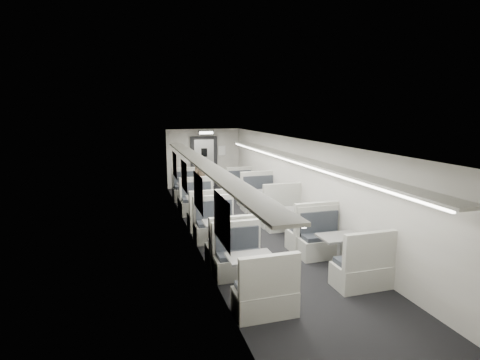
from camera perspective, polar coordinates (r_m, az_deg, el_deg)
room at (r=9.73m, az=1.24°, el=-1.00°), size 3.24×12.24×2.64m
booth_left_a at (r=12.64m, az=-7.42°, el=-2.16°), size 1.05×2.13×1.14m
booth_left_b at (r=10.83m, az=-5.82°, el=-4.34°), size 1.03×2.08×1.11m
booth_left_c at (r=8.52m, az=-2.66°, el=-8.53°), size 1.01×2.06×1.10m
booth_left_d at (r=6.72m, az=1.62°, el=-14.13°), size 0.97×1.97×1.05m
booth_right_a at (r=13.30m, az=0.97°, el=-1.56°), size 0.97×1.96×1.05m
booth_right_b at (r=11.23m, az=4.40°, el=-3.59°), size 1.12×2.28×1.22m
booth_right_c at (r=9.49m, az=8.67°, el=-6.50°), size 1.07×2.17×1.16m
booth_right_d at (r=7.85m, az=14.92°, el=-10.63°), size 1.01×2.05×1.09m
passenger at (r=12.24m, az=-5.86°, el=-0.20°), size 0.73×0.59×1.74m
window_a at (r=12.69m, az=-9.92°, el=2.27°), size 0.02×1.18×0.84m
window_b at (r=10.53m, az=-8.51°, el=0.61°), size 0.02×1.18×0.84m
window_c at (r=8.40m, az=-6.38°, el=-1.90°), size 0.02×1.18×0.84m
window_d at (r=6.31m, az=-2.81°, el=-6.09°), size 0.02×1.18×0.84m
luggage_rack_left at (r=9.02m, az=-5.72°, el=2.64°), size 0.46×10.40×0.09m
luggage_rack_right at (r=9.79m, az=8.76°, el=3.20°), size 0.46×10.40×0.09m
vestibule_door at (r=15.43m, az=-5.49°, el=2.70°), size 1.10×0.13×2.10m
exit_sign at (r=14.83m, az=-5.21°, el=7.20°), size 0.62×0.12×0.16m
wall_notice at (r=15.52m, az=-2.79°, el=4.49°), size 0.32×0.02×0.40m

